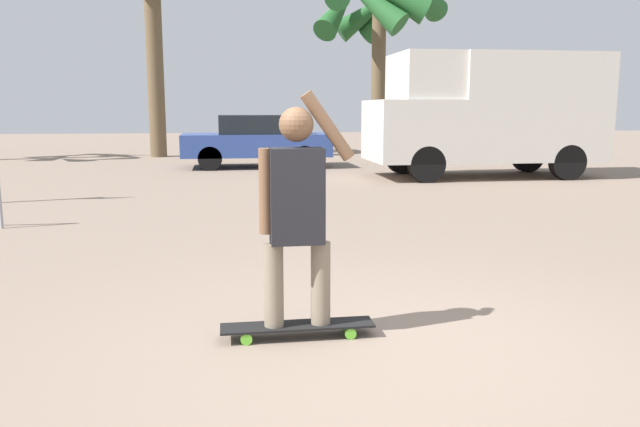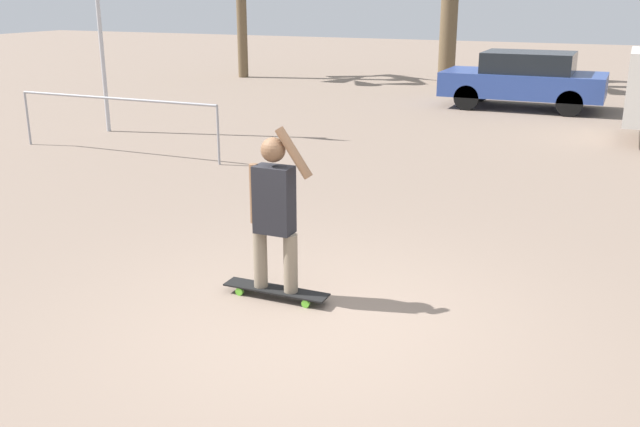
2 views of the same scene
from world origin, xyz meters
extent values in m
plane|color=gray|center=(0.00, 0.00, 0.00)|extent=(80.00, 80.00, 0.00)
cube|color=black|center=(-0.56, 0.34, 0.09)|extent=(1.10, 0.22, 0.02)
cylinder|color=#66C633|center=(-0.93, 0.25, 0.04)|extent=(0.08, 0.03, 0.08)
cylinder|color=#66C633|center=(-0.93, 0.43, 0.04)|extent=(0.08, 0.03, 0.08)
cylinder|color=#66C633|center=(-0.19, 0.25, 0.04)|extent=(0.08, 0.03, 0.08)
cylinder|color=#66C633|center=(-0.19, 0.43, 0.04)|extent=(0.08, 0.03, 0.08)
cylinder|color=gray|center=(-0.72, 0.34, 0.40)|extent=(0.14, 0.14, 0.60)
cylinder|color=gray|center=(-0.39, 0.34, 0.40)|extent=(0.14, 0.14, 0.60)
cube|color=#232328|center=(-0.56, 0.34, 1.03)|extent=(0.37, 0.22, 0.66)
sphere|color=brown|center=(-0.56, 0.34, 1.52)|extent=(0.24, 0.24, 0.24)
cylinder|color=brown|center=(-0.77, 0.34, 1.06)|extent=(0.09, 0.09, 0.59)
cylinder|color=brown|center=(-0.34, 0.34, 1.51)|extent=(0.38, 0.09, 0.49)
cylinder|color=black|center=(-1.41, 12.95, 0.32)|extent=(0.65, 0.22, 0.65)
cylinder|color=black|center=(-1.41, 14.67, 0.32)|extent=(0.65, 0.22, 0.65)
cylinder|color=black|center=(1.13, 12.95, 0.32)|extent=(0.65, 0.22, 0.65)
cylinder|color=black|center=(1.13, 14.67, 0.32)|extent=(0.65, 0.22, 0.65)
cube|color=#2D4793|center=(-0.14, 13.81, 0.63)|extent=(4.09, 1.93, 0.62)
cube|color=black|center=(-0.04, 13.81, 1.20)|extent=(2.25, 1.70, 0.52)
cylinder|color=#B7B7BC|center=(-8.00, 6.87, 2.56)|extent=(0.09, 0.09, 5.12)
cylinder|color=#99999E|center=(-6.30, 5.09, 1.05)|extent=(4.41, 0.05, 0.05)
cylinder|color=#99999E|center=(-8.50, 5.09, 0.53)|extent=(0.04, 0.04, 1.05)
cylinder|color=#99999E|center=(-4.09, 5.09, 0.53)|extent=(0.04, 0.04, 1.05)
camera|label=1|loc=(-1.05, -3.91, 1.62)|focal=35.00mm
camera|label=2|loc=(2.48, -5.52, 2.94)|focal=40.00mm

